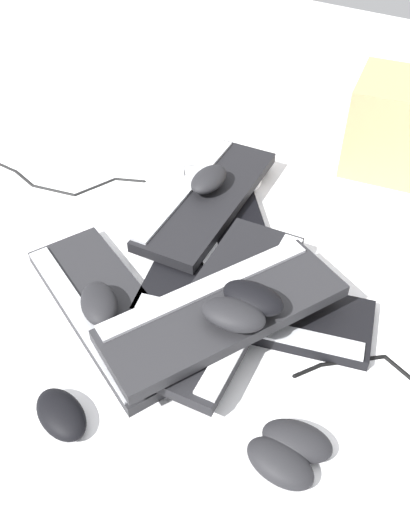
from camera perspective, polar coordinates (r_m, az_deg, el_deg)
ground_plane at (r=1.13m, az=1.12°, el=-3.59°), size 3.20×3.20×0.00m
keyboard_0 at (r=1.08m, az=4.79°, el=-5.37°), size 0.46×0.25×0.03m
keyboard_1 at (r=1.26m, az=2.24°, el=3.26°), size 0.39×0.44×0.03m
keyboard_2 at (r=1.09m, az=-9.72°, el=-5.24°), size 0.46×0.33×0.03m
keyboard_3 at (r=1.28m, az=0.20°, el=5.85°), size 0.18×0.45×0.03m
keyboard_4 at (r=1.05m, az=2.28°, el=-4.66°), size 0.18×0.45×0.03m
keyboard_5 at (r=1.00m, az=1.81°, el=-5.51°), size 0.34×0.46×0.03m
mouse_0 at (r=1.06m, az=-10.54°, el=-4.68°), size 0.13×0.12×0.04m
mouse_1 at (r=0.94m, az=2.85°, el=-5.88°), size 0.12×0.08×0.04m
mouse_2 at (r=0.93m, az=9.18°, el=-17.77°), size 0.12×0.08×0.04m
mouse_3 at (r=0.91m, az=7.51°, el=-19.83°), size 0.12×0.08×0.04m
mouse_4 at (r=1.39m, az=4.26°, el=7.91°), size 0.12×0.13×0.04m
mouse_5 at (r=0.97m, az=-14.19°, el=-15.10°), size 0.13×0.10×0.04m
mouse_6 at (r=1.28m, az=0.39°, el=7.68°), size 0.07×0.11×0.04m
mouse_7 at (r=0.97m, az=4.82°, el=-4.19°), size 0.11×0.07×0.04m
cable_1 at (r=1.55m, az=-18.88°, el=8.89°), size 0.73×0.16×0.01m
cardboard_box at (r=1.48m, az=18.25°, el=12.36°), size 0.22×0.23×0.22m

